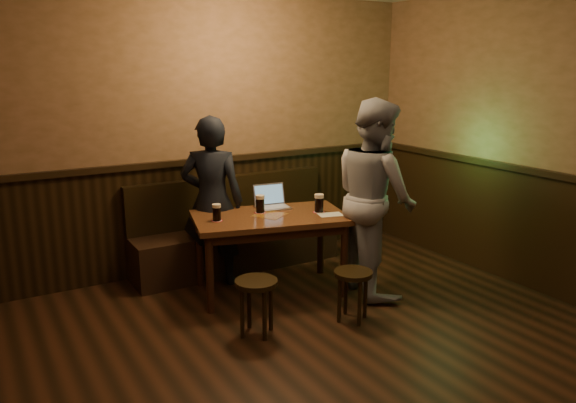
# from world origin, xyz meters

# --- Properties ---
(room) EXTENTS (5.04, 6.04, 2.84)m
(room) POSITION_xyz_m (0.00, 0.22, 1.20)
(room) COLOR black
(room) RESTS_ON ground
(bench) EXTENTS (2.20, 0.50, 0.95)m
(bench) POSITION_xyz_m (0.28, 2.75, 0.31)
(bench) COLOR black
(bench) RESTS_ON ground
(pub_table) EXTENTS (1.54, 1.11, 0.75)m
(pub_table) POSITION_xyz_m (0.28, 1.99, 0.65)
(pub_table) COLOR #502E16
(pub_table) RESTS_ON ground
(stool_left) EXTENTS (0.34, 0.34, 0.46)m
(stool_left) POSITION_xyz_m (-0.23, 1.27, 0.36)
(stool_left) COLOR black
(stool_left) RESTS_ON ground
(stool_right) EXTENTS (0.36, 0.36, 0.43)m
(stool_right) POSITION_xyz_m (0.58, 1.09, 0.35)
(stool_right) COLOR black
(stool_right) RESTS_ON ground
(pint_left) EXTENTS (0.10, 0.10, 0.16)m
(pint_left) POSITION_xyz_m (-0.22, 2.05, 0.82)
(pint_left) COLOR #AC1524
(pint_left) RESTS_ON pub_table
(pint_mid) EXTENTS (0.11, 0.11, 0.17)m
(pint_mid) POSITION_xyz_m (0.25, 2.10, 0.83)
(pint_mid) COLOR #AC1524
(pint_mid) RESTS_ON pub_table
(pint_right) EXTENTS (0.11, 0.11, 0.18)m
(pint_right) POSITION_xyz_m (0.73, 1.84, 0.83)
(pint_right) COLOR #AC1524
(pint_right) RESTS_ON pub_table
(laptop) EXTENTS (0.34, 0.29, 0.22)m
(laptop) POSITION_xyz_m (0.43, 2.23, 0.80)
(laptop) COLOR silver
(laptop) RESTS_ON pub_table
(menu) EXTENTS (0.25, 0.20, 0.00)m
(menu) POSITION_xyz_m (0.77, 1.71, 0.75)
(menu) COLOR silver
(menu) RESTS_ON pub_table
(person_suit) EXTENTS (0.71, 0.65, 1.64)m
(person_suit) POSITION_xyz_m (-0.08, 2.47, 0.82)
(person_suit) COLOR black
(person_suit) RESTS_ON ground
(person_grey) EXTENTS (0.85, 1.00, 1.81)m
(person_grey) POSITION_xyz_m (1.14, 1.53, 0.90)
(person_grey) COLOR #96979B
(person_grey) RESTS_ON ground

